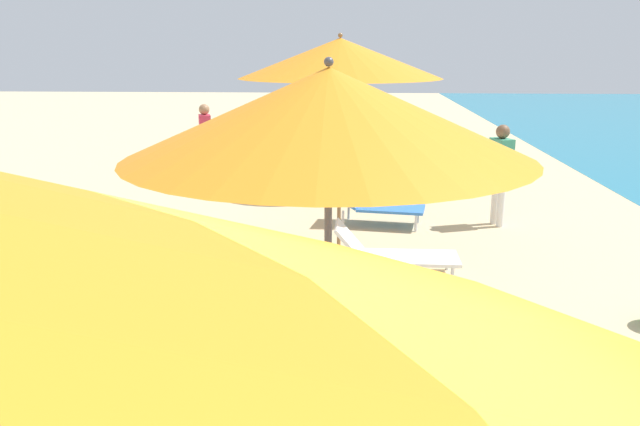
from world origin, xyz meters
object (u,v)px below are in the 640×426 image
object	(u,v)px
lounger_third_shoreside	(378,205)
lounger_third_inland	(392,253)
lounger_second_shoreside	(421,335)
umbrella_third	(340,58)
lounger_farthest_shoreside	(368,136)
lounger_farthest_inland	(376,150)
umbrella_farthest	(340,50)
person_walking_near	(205,136)
lounger_fourth_shoreside	(378,166)
umbrella_fourth	(350,65)
person_walking_mid	(500,166)
umbrella_second	(329,114)

from	to	relation	value
lounger_third_shoreside	lounger_third_inland	bearing A→B (deg)	-78.29
lounger_second_shoreside	umbrella_third	bearing A→B (deg)	90.50
lounger_farthest_shoreside	lounger_farthest_inland	xyz separation A→B (m)	(0.16, -2.14, -0.05)
umbrella_farthest	person_walking_near	xyz separation A→B (m)	(-2.57, -3.89, -1.64)
lounger_fourth_shoreside	lounger_second_shoreside	bearing A→B (deg)	-94.53
umbrella_farthest	umbrella_fourth	bearing A→B (deg)	-85.85
lounger_third_inland	person_walking_mid	world-z (taller)	person_walking_mid
lounger_second_shoreside	umbrella_farthest	world-z (taller)	umbrella_farthest
lounger_third_inland	person_walking_near	distance (m)	6.35
umbrella_second	lounger_third_inland	world-z (taller)	umbrella_second
umbrella_fourth	person_walking_near	distance (m)	3.21
umbrella_third	lounger_third_shoreside	size ratio (longest dim) A/B	1.94
lounger_third_inland	lounger_third_shoreside	bearing A→B (deg)	93.22
umbrella_fourth	lounger_farthest_shoreside	world-z (taller)	umbrella_fourth
umbrella_second	lounger_fourth_shoreside	size ratio (longest dim) A/B	1.96
umbrella_third	person_walking_mid	bearing A→B (deg)	29.69
umbrella_third	lounger_farthest_inland	bearing A→B (deg)	84.49
lounger_farthest_shoreside	person_walking_near	bearing A→B (deg)	-110.31
lounger_second_shoreside	lounger_fourth_shoreside	distance (m)	8.29
lounger_third_shoreside	lounger_third_inland	xyz separation A→B (m)	(0.11, -2.25, -0.03)
lounger_farthest_inland	person_walking_mid	bearing A→B (deg)	-60.37
person_walking_mid	lounger_second_shoreside	bearing A→B (deg)	50.89
umbrella_second	person_walking_near	xyz separation A→B (m)	(-2.85, 8.58, -1.30)
lounger_third_inland	lounger_farthest_inland	world-z (taller)	lounger_third_inland
lounger_farthest_inland	person_walking_mid	size ratio (longest dim) A/B	0.92
person_walking_mid	lounger_fourth_shoreside	bearing A→B (deg)	-85.04
umbrella_fourth	person_walking_mid	size ratio (longest dim) A/B	1.72
person_walking_near	umbrella_second	bearing A→B (deg)	91.79
lounger_third_shoreside	lounger_farthest_shoreside	world-z (taller)	lounger_farthest_shoreside
lounger_third_inland	lounger_farthest_shoreside	world-z (taller)	lounger_third_inland
lounger_third_inland	umbrella_second	bearing A→B (deg)	-100.05
lounger_second_shoreside	lounger_farthest_shoreside	xyz separation A→B (m)	(-0.27, 12.43, 0.00)
lounger_farthest_shoreside	person_walking_mid	bearing A→B (deg)	-62.30
umbrella_second	person_walking_near	bearing A→B (deg)	108.39
umbrella_fourth	lounger_farthest_shoreside	distance (m)	5.55
lounger_fourth_shoreside	lounger_third_inland	bearing A→B (deg)	-95.43
lounger_farthest_inland	person_walking_mid	distance (m)	5.92
umbrella_farthest	lounger_third_shoreside	bearing A→B (deg)	-83.52
umbrella_third	umbrella_fourth	xyz separation A→B (m)	(0.08, 3.97, -0.18)
umbrella_third	lounger_farthest_shoreside	world-z (taller)	umbrella_third
lounger_fourth_shoreside	person_walking_near	size ratio (longest dim) A/B	0.84
umbrella_second	lounger_third_inland	distance (m)	3.89
umbrella_farthest	lounger_farthest_shoreside	world-z (taller)	umbrella_farthest
person_walking_mid	lounger_farthest_shoreside	bearing A→B (deg)	-96.69
lounger_fourth_shoreside	lounger_farthest_shoreside	world-z (taller)	lounger_farthest_shoreside
umbrella_second	person_walking_near	size ratio (longest dim) A/B	1.64
person_walking_near	lounger_third_shoreside	bearing A→B (deg)	121.34
umbrella_third	umbrella_second	bearing A→B (deg)	-89.30
lounger_farthest_shoreside	person_walking_mid	size ratio (longest dim) A/B	0.91
lounger_second_shoreside	umbrella_fourth	xyz separation A→B (m)	(-0.71, 7.27, 2.02)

